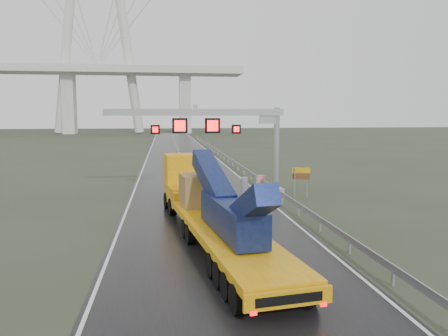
{
  "coord_description": "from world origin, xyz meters",
  "views": [
    {
      "loc": [
        -2.58,
        -18.18,
        6.6
      ],
      "look_at": [
        1.19,
        9.36,
        3.2
      ],
      "focal_mm": 35.0,
      "sensor_mm": 36.0,
      "label": 1
    }
  ],
  "objects": [
    {
      "name": "heavy_haul_truck",
      "position": [
        -0.33,
        5.84,
        1.79
      ],
      "size": [
        5.37,
        19.81,
        4.61
      ],
      "rotation": [
        0.0,
        0.0,
        0.13
      ],
      "color": "orange",
      "rests_on": "ground"
    },
    {
      "name": "sign_gantry",
      "position": [
        2.1,
        17.99,
        5.61
      ],
      "size": [
        14.9,
        1.2,
        7.42
      ],
      "color": "beige",
      "rests_on": "ground"
    },
    {
      "name": "guardrail",
      "position": [
        6.1,
        30.0,
        0.7
      ],
      "size": [
        0.2,
        140.0,
        1.4
      ],
      "primitive_type": null,
      "color": "gray",
      "rests_on": "ground"
    },
    {
      "name": "ground",
      "position": [
        0.0,
        0.0,
        0.0
      ],
      "size": [
        400.0,
        400.0,
        0.0
      ],
      "primitive_type": "plane",
      "color": "#303928",
      "rests_on": "ground"
    },
    {
      "name": "exit_sign_pair",
      "position": [
        8.2,
        15.15,
        1.72
      ],
      "size": [
        1.38,
        0.52,
        2.47
      ],
      "rotation": [
        0.0,
        0.0,
        -0.32
      ],
      "color": "#929499",
      "rests_on": "ground"
    },
    {
      "name": "striped_barrier",
      "position": [
        6.0,
        20.0,
        0.58
      ],
      "size": [
        0.75,
        0.51,
        1.17
      ],
      "primitive_type": "cube",
      "rotation": [
        0.0,
        0.0,
        0.21
      ],
      "color": "red",
      "rests_on": "ground"
    },
    {
      "name": "road",
      "position": [
        0.0,
        40.0,
        0.01
      ],
      "size": [
        11.0,
        200.0,
        0.02
      ],
      "primitive_type": "cube",
      "color": "black",
      "rests_on": "ground"
    }
  ]
}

